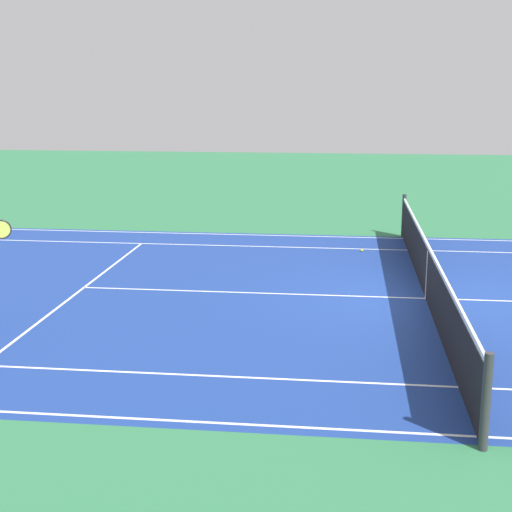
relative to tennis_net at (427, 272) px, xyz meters
The scene contains 5 objects.
ground_plane 0.49m from the tennis_net, ahead, with size 60.00×60.00×0.00m, color #2D7247.
court_slab 0.49m from the tennis_net, ahead, with size 24.20×11.40×0.00m, color navy.
court_line_markings 0.49m from the tennis_net, ahead, with size 23.85×11.05×0.01m.
tennis_net is the anchor object (origin of this frame).
tennis_ball 4.00m from the tennis_net, 74.27° to the right, with size 0.07×0.07×0.07m, color #CCE01E.
Camera 1 is at (1.52, 13.26, 3.74)m, focal length 52.45 mm.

